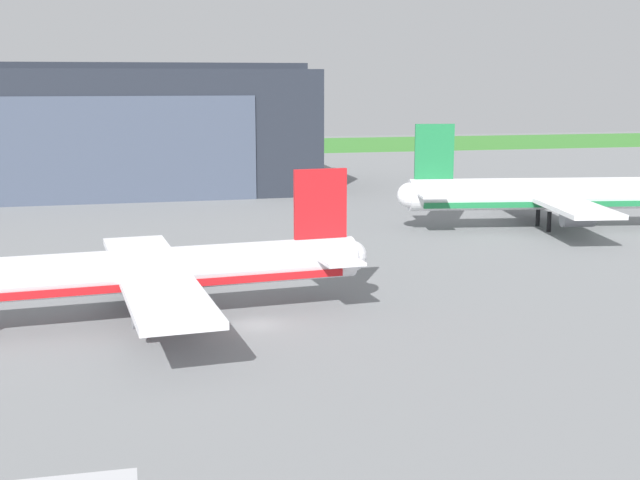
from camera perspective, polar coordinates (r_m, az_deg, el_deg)
ground_plane at (r=67.51m, az=-4.39°, el=-5.71°), size 440.00×440.00×0.00m
grass_field_strip at (r=246.18m, az=-10.88°, el=6.15°), size 440.00×56.00×0.08m
maintenance_hangar at (r=152.58m, az=-19.00°, el=6.99°), size 95.02×33.24×22.05m
airliner_far_right at (r=113.52m, az=15.72°, el=2.96°), size 41.64×33.53×13.67m
airliner_near_right at (r=68.69m, az=-11.76°, el=-2.12°), size 38.16×32.23×11.83m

